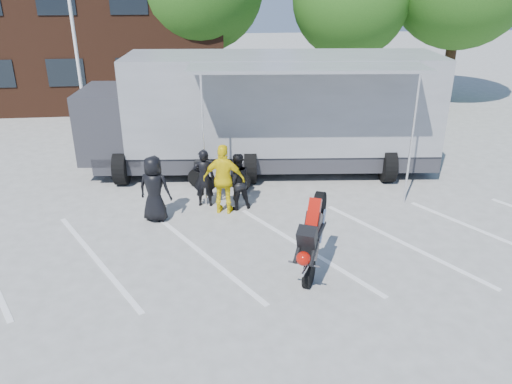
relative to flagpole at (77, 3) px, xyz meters
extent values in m
plane|color=#ACACA7|center=(6.24, -10.00, -5.05)|extent=(100.00, 100.00, 0.00)
cube|color=white|center=(6.24, -9.00, -5.05)|extent=(18.09, 13.33, 0.01)
cube|color=#412214|center=(-3.76, 8.00, -1.55)|extent=(18.00, 8.00, 7.00)
cylinder|color=white|center=(-0.26, 0.00, -1.05)|extent=(0.12, 0.12, 8.00)
cylinder|color=#382314|center=(4.24, 6.00, -3.43)|extent=(0.50, 0.50, 3.24)
cylinder|color=#382314|center=(11.24, 5.00, -3.61)|extent=(0.50, 0.50, 2.88)
cylinder|color=#382314|center=(16.24, 4.50, -3.34)|extent=(0.50, 0.50, 3.42)
imported|color=black|center=(2.87, -7.11, -4.17)|extent=(1.00, 0.81, 1.76)
imported|color=black|center=(4.15, -6.33, -4.23)|extent=(0.64, 0.46, 1.64)
imported|color=black|center=(5.03, -6.62, -4.26)|extent=(0.90, 0.78, 1.58)
imported|color=yellow|center=(4.68, -6.85, -4.10)|extent=(1.20, 0.73, 1.91)
camera|label=1|loc=(4.20, -19.12, 0.83)|focal=35.00mm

